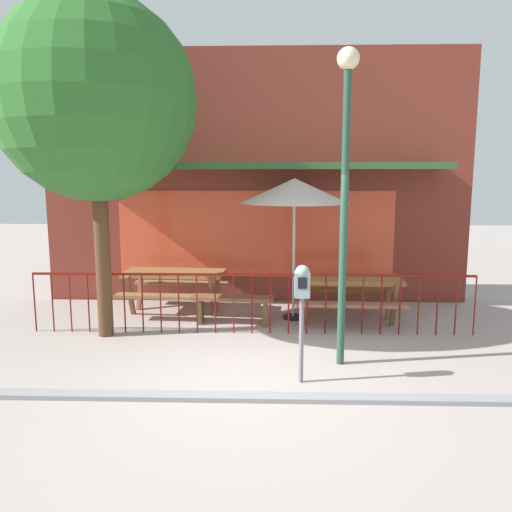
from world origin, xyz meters
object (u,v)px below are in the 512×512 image
patio_bench (233,304)px  patio_umbrella (294,191)px  picnic_table_left (174,280)px  street_lamp (345,164)px  parking_meter_near (302,293)px  street_tree (95,100)px  picnic_table_right (348,287)px

patio_bench → patio_umbrella: bearing=19.1°
picnic_table_left → street_lamp: 4.17m
street_lamp → picnic_table_left: bearing=137.4°
patio_bench → parking_meter_near: (1.02, -2.42, 0.77)m
patio_bench → parking_meter_near: size_ratio=0.98×
picnic_table_left → street_tree: (-0.84, -1.35, 2.97)m
picnic_table_left → patio_bench: picnic_table_left is taller
picnic_table_right → picnic_table_left: bearing=171.1°
parking_meter_near → street_tree: size_ratio=0.28×
picnic_table_right → patio_umbrella: 1.86m
patio_umbrella → street_lamp: (0.54, -2.15, 0.41)m
street_tree → street_lamp: 3.82m
patio_bench → picnic_table_left: bearing=148.5°
picnic_table_left → picnic_table_right: bearing=-8.9°
street_tree → patio_bench: bearing=19.1°
picnic_table_left → patio_bench: (1.11, -0.68, -0.26)m
patio_umbrella → street_tree: 3.44m
parking_meter_near → picnic_table_right: bearing=70.3°
picnic_table_left → street_lamp: bearing=-42.6°
picnic_table_right → street_lamp: 2.86m
picnic_table_left → street_tree: size_ratio=0.37×
picnic_table_left → parking_meter_near: (2.13, -3.10, 0.51)m
patio_umbrella → street_lamp: street_lamp is taller
patio_bench → street_tree: street_tree is taller
picnic_table_right → street_tree: 4.98m
street_lamp → patio_umbrella: bearing=104.1°
picnic_table_right → street_tree: bearing=-167.4°
picnic_table_left → patio_umbrella: bearing=-8.5°
picnic_table_left → patio_bench: size_ratio=1.32×
patio_umbrella → street_lamp: 2.25m
parking_meter_near → street_lamp: 1.73m
street_lamp → street_tree: bearing=162.4°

